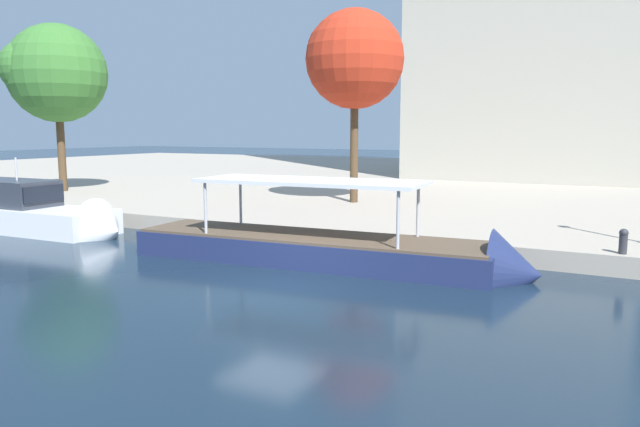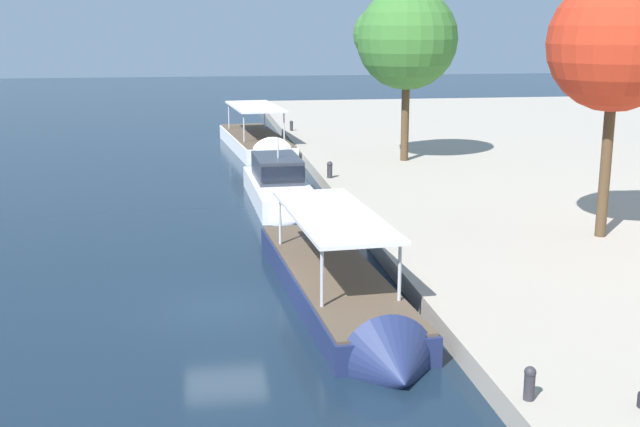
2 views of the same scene
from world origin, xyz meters
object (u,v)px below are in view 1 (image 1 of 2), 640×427
(tour_boat_2, at_px, (341,253))
(tree_2, at_px, (56,75))
(mooring_bollard_1, at_px, (623,240))
(tree_3, at_px, (351,57))
(mooring_bollard_0, at_px, (42,195))
(motor_yacht_1, at_px, (33,217))

(tour_boat_2, distance_m, tree_2, 24.71)
(tour_boat_2, height_order, mooring_bollard_1, tour_boat_2)
(mooring_bollard_1, relative_size, tree_3, 0.08)
(tree_3, bearing_deg, mooring_bollard_0, -147.44)
(tour_boat_2, relative_size, mooring_bollard_0, 15.34)
(motor_yacht_1, height_order, mooring_bollard_1, motor_yacht_1)
(motor_yacht_1, distance_m, mooring_bollard_1, 22.67)
(tour_boat_2, bearing_deg, tree_2, 157.08)
(motor_yacht_1, relative_size, mooring_bollard_0, 11.43)
(mooring_bollard_0, distance_m, mooring_bollard_1, 25.60)
(tour_boat_2, relative_size, tree_3, 1.40)
(motor_yacht_1, xyz_separation_m, tree_3, (9.73, 11.09, 7.27))
(mooring_bollard_0, bearing_deg, tree_3, 32.56)
(motor_yacht_1, height_order, tree_3, tree_3)
(tree_3, bearing_deg, motor_yacht_1, -131.27)
(motor_yacht_1, bearing_deg, mooring_bollard_0, 135.59)
(mooring_bollard_1, bearing_deg, mooring_bollard_0, -179.84)
(tree_3, bearing_deg, tree_2, -170.12)
(tree_2, bearing_deg, mooring_bollard_0, -46.83)
(mooring_bollard_1, height_order, tree_3, tree_3)
(tour_boat_2, xyz_separation_m, mooring_bollard_1, (8.04, 2.62, 0.69))
(mooring_bollard_1, xyz_separation_m, tree_3, (-12.75, 8.14, 6.84))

